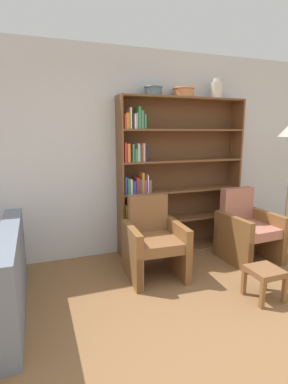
{
  "coord_description": "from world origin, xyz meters",
  "views": [
    {
      "loc": [
        -1.36,
        -1.51,
        1.67
      ],
      "look_at": [
        -0.12,
        1.88,
        0.95
      ],
      "focal_mm": 28.0,
      "sensor_mm": 36.0,
      "label": 1
    }
  ],
  "objects_px": {
    "vase_tall": "(216,90)",
    "footstool": "(265,275)",
    "bowl_cream": "(183,92)",
    "armchair_cushioned": "(247,229)",
    "bookshelf": "(170,180)",
    "bowl_brass": "(153,91)",
    "armchair_leather": "(153,241)"
  },
  "relations": [
    {
      "from": "vase_tall",
      "to": "footstool",
      "type": "distance_m",
      "value": 2.53
    },
    {
      "from": "bowl_cream",
      "to": "armchair_cushioned",
      "type": "bearing_deg",
      "value": -43.51
    },
    {
      "from": "bookshelf",
      "to": "bowl_brass",
      "type": "relative_size",
      "value": 8.82
    },
    {
      "from": "bowl_cream",
      "to": "footstool",
      "type": "distance_m",
      "value": 2.48
    },
    {
      "from": "bowl_brass",
      "to": "footstool",
      "type": "xyz_separation_m",
      "value": [
        0.61,
        -1.53,
        -1.94
      ]
    },
    {
      "from": "bowl_brass",
      "to": "armchair_leather",
      "type": "bearing_deg",
      "value": -110.76
    },
    {
      "from": "armchair_cushioned",
      "to": "footstool",
      "type": "xyz_separation_m",
      "value": [
        -0.49,
        -0.9,
        -0.15
      ]
    },
    {
      "from": "armchair_leather",
      "to": "armchair_cushioned",
      "type": "distance_m",
      "value": 1.34
    },
    {
      "from": "bookshelf",
      "to": "armchair_leather",
      "type": "relative_size",
      "value": 2.3
    },
    {
      "from": "bowl_cream",
      "to": "armchair_leather",
      "type": "distance_m",
      "value": 2.02
    },
    {
      "from": "bowl_brass",
      "to": "vase_tall",
      "type": "bearing_deg",
      "value": 0.0
    },
    {
      "from": "armchair_leather",
      "to": "vase_tall",
      "type": "bearing_deg",
      "value": -148.88
    },
    {
      "from": "bowl_cream",
      "to": "vase_tall",
      "type": "xyz_separation_m",
      "value": [
        0.51,
        0.0,
        0.05
      ]
    },
    {
      "from": "bowl_brass",
      "to": "armchair_leather",
      "type": "height_order",
      "value": "bowl_brass"
    },
    {
      "from": "bookshelf",
      "to": "armchair_leather",
      "type": "bearing_deg",
      "value": -127.46
    },
    {
      "from": "bowl_brass",
      "to": "armchair_leather",
      "type": "xyz_separation_m",
      "value": [
        -0.24,
        -0.63,
        -1.79
      ]
    },
    {
      "from": "armchair_leather",
      "to": "bookshelf",
      "type": "bearing_deg",
      "value": -124.57
    },
    {
      "from": "vase_tall",
      "to": "bookshelf",
      "type": "bearing_deg",
      "value": 178.49
    },
    {
      "from": "bookshelf",
      "to": "armchair_cushioned",
      "type": "distance_m",
      "value": 1.22
    },
    {
      "from": "bowl_brass",
      "to": "bowl_cream",
      "type": "height_order",
      "value": "bowl_cream"
    },
    {
      "from": "vase_tall",
      "to": "armchair_cushioned",
      "type": "distance_m",
      "value": 1.95
    },
    {
      "from": "bowl_cream",
      "to": "footstool",
      "type": "relative_size",
      "value": 0.9
    },
    {
      "from": "footstool",
      "to": "vase_tall",
      "type": "bearing_deg",
      "value": 77.87
    },
    {
      "from": "bowl_brass",
      "to": "bowl_cream",
      "type": "xyz_separation_m",
      "value": [
        0.43,
        -0.0,
        0.0
      ]
    },
    {
      "from": "bookshelf",
      "to": "armchair_cushioned",
      "type": "xyz_separation_m",
      "value": [
        0.84,
        -0.65,
        -0.61
      ]
    },
    {
      "from": "vase_tall",
      "to": "armchair_leather",
      "type": "bearing_deg",
      "value": -151.78
    },
    {
      "from": "bowl_brass",
      "to": "footstool",
      "type": "height_order",
      "value": "bowl_brass"
    },
    {
      "from": "bowl_cream",
      "to": "armchair_leather",
      "type": "bearing_deg",
      "value": -136.71
    },
    {
      "from": "bookshelf",
      "to": "bowl_cream",
      "type": "xyz_separation_m",
      "value": [
        0.17,
        -0.02,
        1.19
      ]
    },
    {
      "from": "bookshelf",
      "to": "bowl_brass",
      "type": "bearing_deg",
      "value": -176.03
    },
    {
      "from": "bowl_brass",
      "to": "armchair_cushioned",
      "type": "relative_size",
      "value": 0.26
    },
    {
      "from": "bowl_brass",
      "to": "armchair_cushioned",
      "type": "distance_m",
      "value": 2.19
    }
  ]
}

